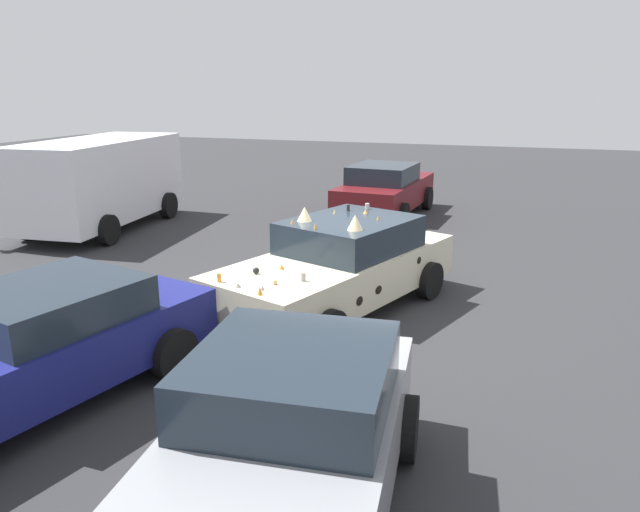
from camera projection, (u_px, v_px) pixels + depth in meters
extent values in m
plane|color=#2D2D30|center=(337.00, 309.00, 9.90)|extent=(60.00, 60.00, 0.00)
cube|color=beige|center=(337.00, 274.00, 9.73)|extent=(4.99, 3.27, 0.68)
cube|color=#1E2833|center=(350.00, 234.00, 9.83)|extent=(2.54, 2.28, 0.52)
cylinder|color=black|center=(329.00, 332.00, 8.17)|extent=(0.69, 0.43, 0.66)
cylinder|color=black|center=(234.00, 303.00, 9.28)|extent=(0.69, 0.43, 0.66)
cylinder|color=black|center=(429.00, 280.00, 10.34)|extent=(0.69, 0.43, 0.66)
cylinder|color=black|center=(343.00, 262.00, 11.45)|extent=(0.69, 0.43, 0.66)
ellipsoid|color=black|center=(419.00, 260.00, 9.95)|extent=(0.13, 0.06, 0.13)
ellipsoid|color=black|center=(434.00, 267.00, 10.44)|extent=(0.17, 0.08, 0.09)
ellipsoid|color=black|center=(350.00, 239.00, 11.47)|extent=(0.15, 0.07, 0.13)
ellipsoid|color=black|center=(379.00, 290.00, 9.07)|extent=(0.17, 0.08, 0.14)
ellipsoid|color=black|center=(360.00, 301.00, 8.70)|extent=(0.16, 0.07, 0.14)
ellipsoid|color=black|center=(248.00, 286.00, 9.44)|extent=(0.18, 0.08, 0.15)
ellipsoid|color=black|center=(338.00, 257.00, 11.26)|extent=(0.18, 0.08, 0.16)
ellipsoid|color=black|center=(263.00, 280.00, 9.70)|extent=(0.15, 0.07, 0.14)
ellipsoid|color=black|center=(221.00, 299.00, 9.01)|extent=(0.14, 0.06, 0.12)
cone|color=gray|center=(238.00, 285.00, 8.03)|extent=(0.13, 0.13, 0.06)
sphere|color=tan|center=(275.00, 282.00, 8.14)|extent=(0.07, 0.07, 0.07)
cylinder|color=orange|center=(219.00, 278.00, 8.24)|extent=(0.08, 0.08, 0.12)
cone|color=orange|center=(282.00, 267.00, 8.82)|extent=(0.13, 0.13, 0.08)
cylinder|color=gray|center=(303.00, 277.00, 8.27)|extent=(0.09, 0.09, 0.12)
sphere|color=black|center=(256.00, 271.00, 8.60)|extent=(0.10, 0.10, 0.10)
cone|color=orange|center=(260.00, 291.00, 7.73)|extent=(0.08, 0.08, 0.12)
cone|color=gray|center=(262.00, 288.00, 7.92)|extent=(0.08, 0.08, 0.07)
cylinder|color=gray|center=(367.00, 206.00, 10.53)|extent=(0.11, 0.11, 0.10)
cone|color=#A87A38|center=(378.00, 218.00, 9.70)|extent=(0.07, 0.07, 0.06)
cone|color=#A87A38|center=(366.00, 212.00, 10.18)|extent=(0.11, 0.11, 0.07)
cone|color=#A87A38|center=(316.00, 225.00, 9.09)|extent=(0.08, 0.08, 0.10)
cone|color=#A87A38|center=(292.00, 221.00, 9.41)|extent=(0.08, 0.08, 0.08)
cone|color=tan|center=(334.00, 211.00, 10.17)|extent=(0.06, 0.06, 0.08)
cylinder|color=black|center=(348.00, 208.00, 10.40)|extent=(0.08, 0.08, 0.11)
cone|color=beige|center=(355.00, 222.00, 8.99)|extent=(0.24, 0.24, 0.24)
cone|color=beige|center=(305.00, 214.00, 9.59)|extent=(0.24, 0.24, 0.24)
cube|color=silver|center=(100.00, 179.00, 15.25)|extent=(5.28, 2.59, 1.99)
cube|color=#1E2833|center=(54.00, 173.00, 13.47)|extent=(0.31, 1.83, 0.71)
cylinder|color=black|center=(108.00, 230.00, 13.85)|extent=(0.74, 0.31, 0.72)
cylinder|color=black|center=(29.00, 225.00, 14.31)|extent=(0.74, 0.31, 0.72)
cylinder|color=black|center=(168.00, 205.00, 16.72)|extent=(0.74, 0.31, 0.72)
cylinder|color=black|center=(101.00, 202.00, 17.17)|extent=(0.74, 0.31, 0.72)
cube|color=gray|center=(282.00, 463.00, 4.83)|extent=(4.12, 2.15, 0.69)
cube|color=#1E2833|center=(293.00, 377.00, 5.00)|extent=(1.84, 1.78, 0.50)
cylinder|color=black|center=(406.00, 428.00, 5.87)|extent=(0.68, 0.28, 0.66)
cylinder|color=black|center=(234.00, 406.00, 6.26)|extent=(0.68, 0.28, 0.66)
cube|color=navy|center=(27.00, 357.00, 6.74)|extent=(4.74, 2.72, 0.67)
cube|color=#1E2833|center=(50.00, 302.00, 6.88)|extent=(2.20, 1.98, 0.43)
cylinder|color=black|center=(174.00, 354.00, 7.49)|extent=(0.70, 0.37, 0.67)
cylinder|color=black|center=(85.00, 325.00, 8.40)|extent=(0.70, 0.37, 0.67)
cube|color=#5B1419|center=(386.00, 193.00, 16.95)|extent=(4.54, 2.08, 0.72)
cube|color=#1E2833|center=(383.00, 173.00, 16.52)|extent=(2.09, 1.75, 0.49)
cylinder|color=black|center=(371.00, 194.00, 18.59)|extent=(0.69, 0.27, 0.68)
cylinder|color=black|center=(427.00, 198.00, 17.91)|extent=(0.69, 0.27, 0.68)
cylinder|color=black|center=(339.00, 210.00, 16.16)|extent=(0.69, 0.27, 0.68)
cylinder|color=black|center=(403.00, 216.00, 15.49)|extent=(0.69, 0.27, 0.68)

